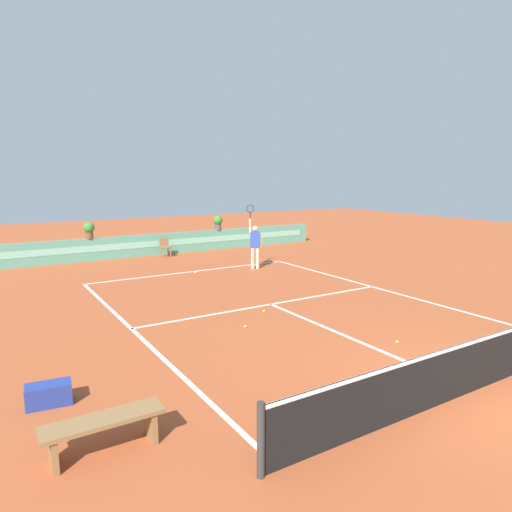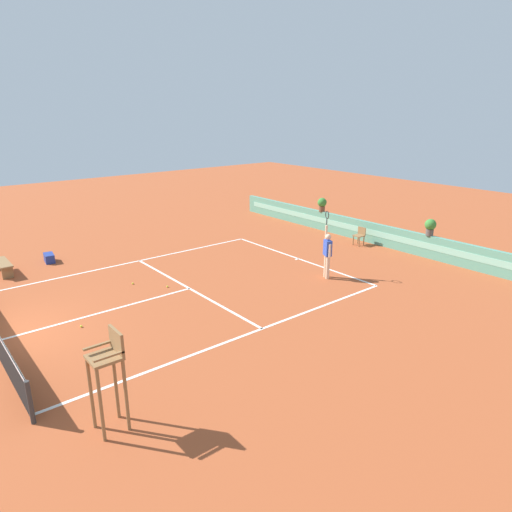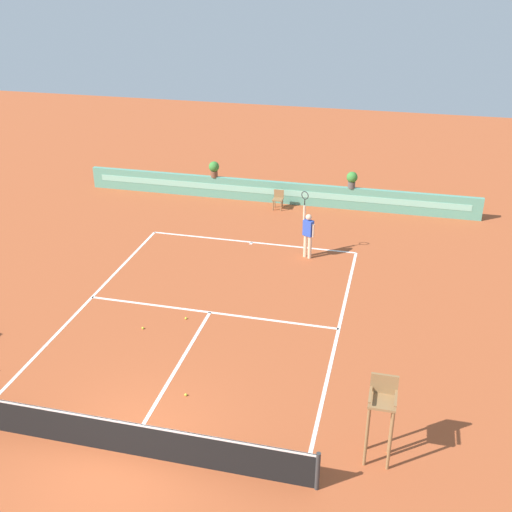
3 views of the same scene
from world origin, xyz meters
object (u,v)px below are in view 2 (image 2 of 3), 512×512
at_px(bench_courtside, 3,265).
at_px(gear_bag, 49,258).
at_px(tennis_ball_by_sideline, 81,326).
at_px(ball_kid_chair, 360,235).
at_px(tennis_ball_near_baseline, 167,286).
at_px(potted_plant_left, 322,204).
at_px(tennis_player, 327,252).
at_px(potted_plant_right, 430,226).
at_px(umpire_chair, 109,369).
at_px(tennis_ball_mid_court, 133,283).

bearing_deg(bench_courtside, gear_bag, 103.78).
height_order(gear_bag, tennis_ball_by_sideline, gear_bag).
height_order(ball_kid_chair, tennis_ball_near_baseline, ball_kid_chair).
relative_size(tennis_ball_by_sideline, potted_plant_left, 0.09).
bearing_deg(potted_plant_left, tennis_ball_by_sideline, -75.88).
distance_m(ball_kid_chair, potted_plant_left, 3.39).
bearing_deg(tennis_ball_by_sideline, tennis_player, 79.05).
relative_size(ball_kid_chair, potted_plant_right, 1.17).
distance_m(tennis_player, tennis_ball_near_baseline, 6.11).
bearing_deg(tennis_ball_by_sideline, potted_plant_left, 104.12).
xyz_separation_m(umpire_chair, tennis_ball_near_baseline, (-6.20, 4.57, -1.31)).
distance_m(ball_kid_chair, tennis_ball_mid_court, 10.86).
height_order(tennis_ball_near_baseline, potted_plant_left, potted_plant_left).
height_order(ball_kid_chair, potted_plant_left, potted_plant_left).
bearing_deg(ball_kid_chair, tennis_ball_mid_court, -100.45).
bearing_deg(umpire_chair, potted_plant_right, 98.23).
bearing_deg(tennis_ball_near_baseline, umpire_chair, -36.39).
bearing_deg(umpire_chair, tennis_ball_by_sideline, 168.39).
xyz_separation_m(gear_bag, potted_plant_right, (9.77, 13.03, 1.23)).
height_order(tennis_player, tennis_ball_mid_court, tennis_player).
bearing_deg(tennis_ball_by_sideline, gear_bag, 171.22).
height_order(tennis_player, tennis_ball_near_baseline, tennis_player).
bearing_deg(ball_kid_chair, umpire_chair, -69.73).
distance_m(tennis_player, potted_plant_left, 7.48).
xyz_separation_m(umpire_chair, gear_bag, (-11.96, 2.10, -1.16)).
distance_m(ball_kid_chair, bench_courtside, 15.42).
relative_size(ball_kid_chair, tennis_ball_mid_court, 12.50).
height_order(ball_kid_chair, gear_bag, ball_kid_chair).
bearing_deg(tennis_ball_mid_court, tennis_player, 56.46).
bearing_deg(gear_bag, potted_plant_right, 53.13).
relative_size(umpire_chair, gear_bag, 3.06).
relative_size(umpire_chair, tennis_ball_near_baseline, 31.47).
xyz_separation_m(umpire_chair, potted_plant_right, (-2.19, 15.13, 0.07)).
distance_m(umpire_chair, tennis_ball_by_sideline, 5.22).
distance_m(umpire_chair, tennis_ball_near_baseline, 7.81).
relative_size(umpire_chair, potted_plant_left, 2.96).
bearing_deg(bench_courtside, ball_kid_chair, 66.30).
height_order(potted_plant_left, potted_plant_right, same).
relative_size(gear_bag, potted_plant_left, 0.97).
bearing_deg(umpire_chair, tennis_player, 108.26).
distance_m(tennis_player, tennis_ball_by_sideline, 9.03).
relative_size(tennis_ball_near_baseline, tennis_ball_by_sideline, 1.00).
height_order(bench_courtside, gear_bag, bench_courtside).
distance_m(umpire_chair, bench_courtside, 11.56).
height_order(umpire_chair, gear_bag, umpire_chair).
xyz_separation_m(umpire_chair, bench_courtside, (-11.51, 0.28, -0.97)).
relative_size(tennis_player, tennis_ball_near_baseline, 38.01).
bearing_deg(bench_courtside, tennis_ball_near_baseline, 38.91).
bearing_deg(potted_plant_left, tennis_ball_mid_court, -83.94).
relative_size(umpire_chair, tennis_ball_by_sideline, 31.47).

